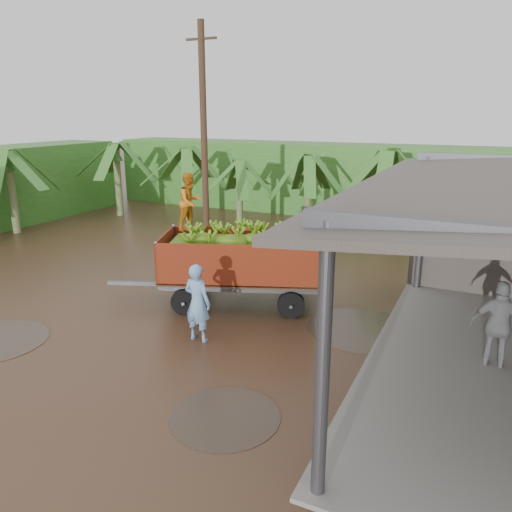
{
  "coord_description": "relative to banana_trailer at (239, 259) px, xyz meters",
  "views": [
    {
      "loc": [
        7.02,
        -9.35,
        5.25
      ],
      "look_at": [
        1.22,
        2.88,
        1.29
      ],
      "focal_mm": 35.0,
      "sensor_mm": 36.0,
      "label": 1
    }
  ],
  "objects": [
    {
      "name": "banana_trailer",
      "position": [
        0.0,
        0.0,
        0.0
      ],
      "size": [
        5.95,
        3.46,
        3.61
      ],
      "rotation": [
        0.0,
        0.0,
        0.37
      ],
      "color": "#A12E17",
      "rests_on": "ground"
    },
    {
      "name": "utility_pole",
      "position": [
        -3.51,
        4.12,
        2.85
      ],
      "size": [
        1.2,
        0.24,
        8.22
      ],
      "color": "#47301E",
      "rests_on": "ground"
    },
    {
      "name": "hedge_north",
      "position": [
        -2.93,
        13.62,
        0.49
      ],
      "size": [
        22.0,
        3.0,
        3.6
      ],
      "primitive_type": "cube",
      "color": "#2D661E",
      "rests_on": "ground"
    },
    {
      "name": "man_blue",
      "position": [
        0.2,
        -2.52,
        -0.37
      ],
      "size": [
        0.72,
        0.51,
        1.89
      ],
      "primitive_type": "imported",
      "rotation": [
        0.0,
        0.0,
        3.06
      ],
      "color": "#6B92C4",
      "rests_on": "ground"
    },
    {
      "name": "banana_plants",
      "position": [
        -6.01,
        3.7,
        0.55
      ],
      "size": [
        25.17,
        20.17,
        4.02
      ],
      "color": "#2D661E",
      "rests_on": "ground"
    },
    {
      "name": "man_grey",
      "position": [
        6.57,
        -1.02,
        -0.34
      ],
      "size": [
        1.15,
        0.49,
        1.94
      ],
      "primitive_type": "imported",
      "rotation": [
        0.0,
        0.0,
        3.16
      ],
      "color": "gray",
      "rests_on": "ground"
    },
    {
      "name": "ground",
      "position": [
        -0.93,
        -2.38,
        -1.31
      ],
      "size": [
        100.0,
        100.0,
        0.0
      ],
      "primitive_type": "plane",
      "color": "black",
      "rests_on": "ground"
    }
  ]
}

